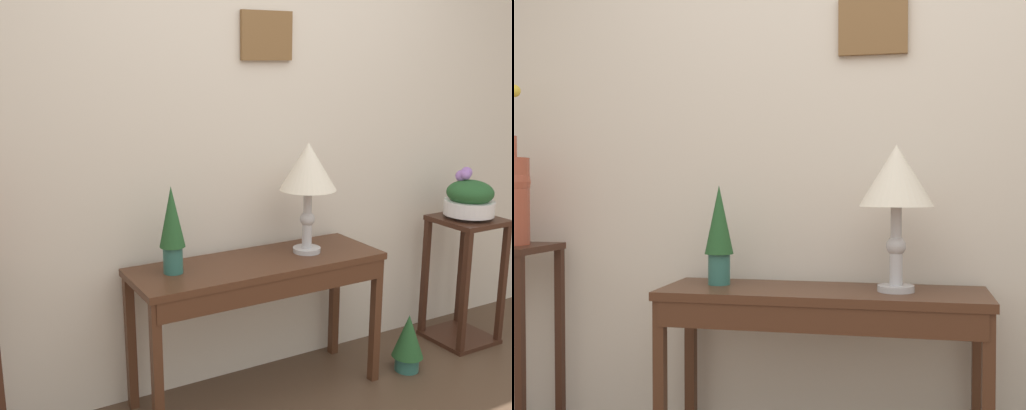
{
  "view_description": "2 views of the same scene",
  "coord_description": "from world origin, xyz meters",
  "views": [
    {
      "loc": [
        -1.58,
        -1.33,
        1.73
      ],
      "look_at": [
        -0.16,
        1.21,
        1.04
      ],
      "focal_mm": 43.54,
      "sensor_mm": 36.0,
      "label": 1
    },
    {
      "loc": [
        0.22,
        -1.35,
        1.14
      ],
      "look_at": [
        -0.34,
        1.28,
        1.08
      ],
      "focal_mm": 45.89,
      "sensor_mm": 36.0,
      "label": 2
    }
  ],
  "objects": [
    {
      "name": "back_wall_with_art",
      "position": [
        0.0,
        1.57,
        1.4
      ],
      "size": [
        9.0,
        0.13,
        2.8
      ],
      "color": "beige",
      "rests_on": "ground"
    },
    {
      "name": "potted_plant_on_console",
      "position": [
        -0.56,
        1.29,
        0.97
      ],
      "size": [
        0.12,
        0.12,
        0.42
      ],
      "color": "#2D665B",
      "rests_on": "console_table"
    },
    {
      "name": "console_table",
      "position": [
        -0.12,
        1.23,
        0.64
      ],
      "size": [
        1.31,
        0.44,
        0.74
      ],
      "color": "#472819",
      "rests_on": "ground"
    },
    {
      "name": "table_lamp",
      "position": [
        0.17,
        1.26,
        1.17
      ],
      "size": [
        0.29,
        0.29,
        0.58
      ],
      "color": "#B7B7BC",
      "rests_on": "console_table"
    }
  ]
}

